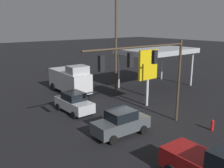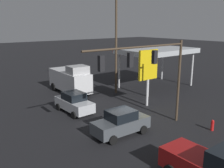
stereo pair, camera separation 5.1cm
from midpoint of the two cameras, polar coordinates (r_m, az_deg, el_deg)
ground_plane at (r=20.21m, az=3.64°, el=-10.12°), size 200.00×200.00×0.00m
traffic_signal_assembly at (r=18.43m, az=8.67°, el=4.25°), size 9.41×0.43×6.86m
utility_pole at (r=29.17m, az=1.00°, el=9.58°), size 2.40×0.26×11.53m
gas_station_canopy at (r=32.75m, az=10.28°, el=7.37°), size 9.56×6.35×5.04m
price_sign at (r=24.84m, az=8.31°, el=3.88°), size 2.42×0.27×5.66m
delivery_truck at (r=29.89m, az=-9.47°, el=1.03°), size 2.75×6.88×3.58m
sedan_waiting at (r=23.64m, az=-8.59°, el=-4.20°), size 2.13×4.43×1.93m
sedan_far at (r=18.80m, az=2.15°, el=-8.83°), size 4.46×2.18×1.93m
fire_hydrant at (r=21.17m, az=22.03°, el=-8.72°), size 0.24×0.24×0.88m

